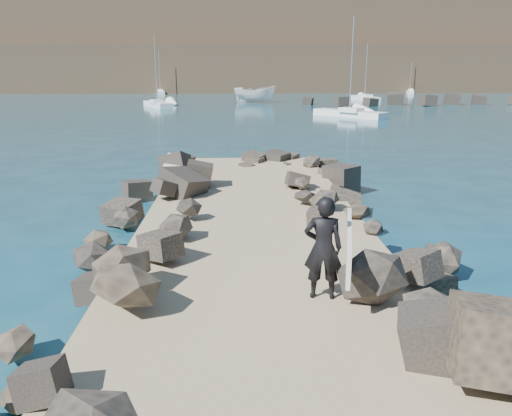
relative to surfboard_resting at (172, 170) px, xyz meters
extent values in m
plane|color=#0F384C|center=(2.75, -5.83, -1.04)|extent=(800.00, 800.00, 0.00)
cube|color=#8C7759|center=(2.75, -7.83, -0.74)|extent=(6.00, 26.00, 0.60)
cube|color=black|center=(-0.15, -7.33, -0.54)|extent=(2.60, 22.00, 1.00)
cube|color=black|center=(5.65, -7.33, -0.54)|extent=(2.60, 22.00, 1.00)
cube|color=black|center=(37.75, 49.17, -0.44)|extent=(52.00, 4.00, 1.20)
cube|color=#2D4919|center=(12.75, 154.17, 14.96)|extent=(360.00, 140.00, 32.00)
cube|color=silver|center=(0.00, 0.00, 0.00)|extent=(0.69, 2.64, 0.09)
imported|color=silver|center=(5.00, 56.01, 0.13)|extent=(6.41, 3.48, 2.34)
imported|color=black|center=(3.82, -9.62, 0.49)|extent=(0.73, 0.52, 1.87)
cube|color=silver|center=(4.27, -9.62, 0.54)|extent=(0.56, 2.28, 0.73)
cube|color=white|center=(22.23, 60.38, -0.79)|extent=(3.29, 7.34, 0.80)
cylinder|color=gray|center=(22.23, 60.38, 3.50)|extent=(0.12, 0.12, 7.89)
cube|color=white|center=(22.23, 59.54, -0.29)|extent=(1.60, 2.23, 0.44)
cube|color=white|center=(37.09, 83.29, -0.79)|extent=(2.22, 5.18, 0.80)
cylinder|color=gray|center=(37.09, 83.29, 2.34)|extent=(0.12, 0.12, 5.57)
cube|color=white|center=(37.09, 82.69, -0.29)|extent=(1.11, 1.56, 0.44)
cube|color=white|center=(-7.62, 46.93, -0.79)|extent=(4.66, 7.46, 0.80)
cylinder|color=gray|center=(-7.62, 46.93, 3.67)|extent=(0.12, 0.12, 8.22)
cube|color=white|center=(-7.62, 46.11, -0.29)|extent=(1.97, 2.40, 0.44)
cube|color=white|center=(13.65, 32.41, -0.79)|extent=(6.53, 7.33, 0.80)
cylinder|color=gray|center=(13.65, 32.41, 3.99)|extent=(0.12, 0.12, 8.87)
cube|color=white|center=(13.65, 31.66, -0.29)|extent=(2.44, 2.56, 0.44)
cube|color=white|center=(-12.32, 81.98, -0.79)|extent=(2.55, 6.92, 0.80)
cylinder|color=gray|center=(-12.32, 81.98, 3.28)|extent=(0.12, 0.12, 7.45)
cube|color=white|center=(-12.32, 81.18, -0.29)|extent=(1.37, 2.04, 0.44)
camera|label=1|loc=(2.33, -17.80, 3.50)|focal=35.00mm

